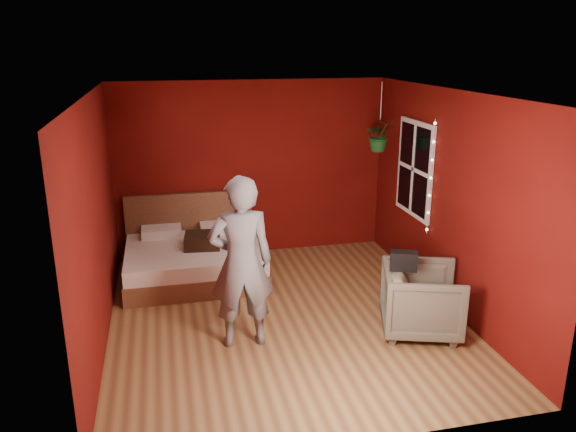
# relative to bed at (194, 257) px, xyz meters

# --- Properties ---
(floor) EXTENTS (4.50, 4.50, 0.00)m
(floor) POSITION_rel_bed_xyz_m (0.95, -1.50, -0.26)
(floor) COLOR olive
(floor) RESTS_ON ground
(room_walls) EXTENTS (4.04, 4.54, 2.62)m
(room_walls) POSITION_rel_bed_xyz_m (0.95, -1.50, 1.42)
(room_walls) COLOR #620E0A
(room_walls) RESTS_ON ground
(window) EXTENTS (0.05, 0.97, 1.27)m
(window) POSITION_rel_bed_xyz_m (2.92, -0.60, 1.24)
(window) COLOR white
(window) RESTS_ON room_walls
(fairy_lights) EXTENTS (0.04, 0.04, 1.45)m
(fairy_lights) POSITION_rel_bed_xyz_m (2.89, -1.13, 1.24)
(fairy_lights) COLOR silver
(fairy_lights) RESTS_ON room_walls
(bed) EXTENTS (1.84, 1.56, 1.01)m
(bed) POSITION_rel_bed_xyz_m (0.00, 0.00, 0.00)
(bed) COLOR brown
(bed) RESTS_ON ground
(person) EXTENTS (0.68, 0.45, 1.86)m
(person) POSITION_rel_bed_xyz_m (0.39, -1.97, 0.67)
(person) COLOR slate
(person) RESTS_ON ground
(armchair) EXTENTS (1.06, 1.04, 0.77)m
(armchair) POSITION_rel_bed_xyz_m (2.36, -2.17, 0.12)
(armchair) COLOR #5F5A4B
(armchair) RESTS_ON ground
(handbag) EXTENTS (0.32, 0.24, 0.20)m
(handbag) POSITION_rel_bed_xyz_m (2.11, -2.16, 0.61)
(handbag) COLOR black
(handbag) RESTS_ON armchair
(throw_pillow) EXTENTS (0.52, 0.52, 0.17)m
(throw_pillow) POSITION_rel_bed_xyz_m (0.12, -0.11, 0.28)
(throw_pillow) COLOR black
(throw_pillow) RESTS_ON bed
(hanging_plant) EXTENTS (0.46, 0.42, 0.94)m
(hanging_plant) POSITION_rel_bed_xyz_m (2.60, -0.12, 1.61)
(hanging_plant) COLOR silver
(hanging_plant) RESTS_ON room_walls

